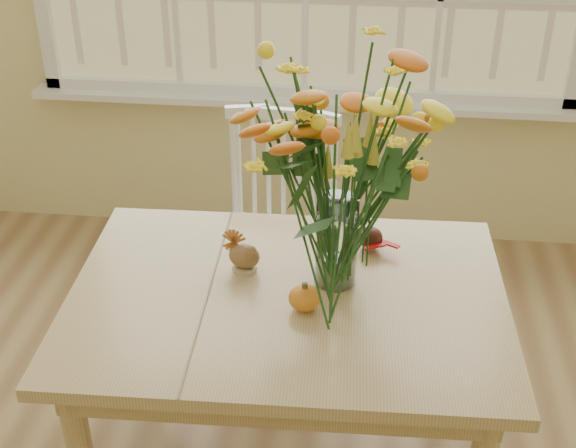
# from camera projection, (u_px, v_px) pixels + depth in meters

# --- Properties ---
(dining_table) EXTENTS (1.27, 0.92, 0.67)m
(dining_table) POSITION_uv_depth(u_px,v_px,m) (287.00, 319.00, 2.24)
(dining_table) COLOR tan
(dining_table) RESTS_ON floor
(windsor_chair) EXTENTS (0.45, 0.43, 0.89)m
(windsor_chair) POSITION_uv_depth(u_px,v_px,m) (279.00, 221.00, 2.86)
(windsor_chair) COLOR white
(windsor_chair) RESTS_ON floor
(flower_vase) EXTENTS (0.56, 0.56, 0.67)m
(flower_vase) POSITION_uv_depth(u_px,v_px,m) (340.00, 156.00, 2.04)
(flower_vase) COLOR white
(flower_vase) RESTS_ON dining_table
(pumpkin) EXTENTS (0.09, 0.09, 0.07)m
(pumpkin) POSITION_uv_depth(u_px,v_px,m) (305.00, 299.00, 2.11)
(pumpkin) COLOR orange
(pumpkin) RESTS_ON dining_table
(turkey_figurine) EXTENTS (0.11, 0.09, 0.12)m
(turkey_figurine) POSITION_uv_depth(u_px,v_px,m) (244.00, 256.00, 2.27)
(turkey_figurine) COLOR #CCB78C
(turkey_figurine) RESTS_ON dining_table
(dark_gourd) EXTENTS (0.13, 0.08, 0.07)m
(dark_gourd) POSITION_uv_depth(u_px,v_px,m) (370.00, 239.00, 2.38)
(dark_gourd) COLOR #38160F
(dark_gourd) RESTS_ON dining_table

